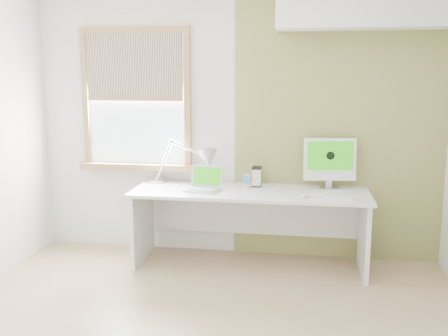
% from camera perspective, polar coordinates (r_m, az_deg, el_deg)
% --- Properties ---
extents(room, '(4.04, 3.54, 2.64)m').
position_cam_1_polar(room, '(3.25, -2.86, 1.86)').
color(room, tan).
rests_on(room, ground).
extents(accent_wall, '(2.00, 0.02, 2.60)m').
position_cam_1_polar(accent_wall, '(4.92, 12.89, 4.56)').
color(accent_wall, olive).
rests_on(accent_wall, room).
extents(soffit, '(1.60, 0.40, 0.42)m').
position_cam_1_polar(soffit, '(4.79, 16.10, 17.47)').
color(soffit, white).
rests_on(soffit, room).
extents(window, '(1.20, 0.14, 1.42)m').
position_cam_1_polar(window, '(5.14, -10.01, 7.65)').
color(window, '#A97546').
rests_on(window, room).
extents(desk, '(2.20, 0.70, 0.73)m').
position_cam_1_polar(desk, '(4.78, 3.00, -4.70)').
color(desk, silver).
rests_on(desk, room).
extents(desk_lamp, '(0.77, 0.31, 0.44)m').
position_cam_1_polar(desk_lamp, '(4.90, -2.94, 0.77)').
color(desk_lamp, '#BBBDC0').
rests_on(desk_lamp, desk).
extents(laptop, '(0.37, 0.32, 0.22)m').
position_cam_1_polar(laptop, '(4.69, -2.27, -1.83)').
color(laptop, '#BBBDC0').
rests_on(laptop, desk).
extents(phone_dock, '(0.09, 0.09, 0.14)m').
position_cam_1_polar(phone_dock, '(4.77, 2.58, -1.84)').
color(phone_dock, '#BBBDC0').
rests_on(phone_dock, desk).
extents(external_drive, '(0.09, 0.14, 0.18)m').
position_cam_1_polar(external_drive, '(4.86, 3.76, -0.98)').
color(external_drive, '#BBBDC0').
rests_on(external_drive, desk).
extents(imac, '(0.49, 0.19, 0.48)m').
position_cam_1_polar(imac, '(4.82, 11.94, 0.85)').
color(imac, '#BBBDC0').
rests_on(imac, desk).
extents(keyboard, '(0.47, 0.19, 0.02)m').
position_cam_1_polar(keyboard, '(4.51, 11.61, -3.14)').
color(keyboard, white).
rests_on(keyboard, desk).
extents(mouse, '(0.09, 0.12, 0.03)m').
position_cam_1_polar(mouse, '(4.47, 9.10, -3.12)').
color(mouse, white).
rests_on(mouse, desk).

